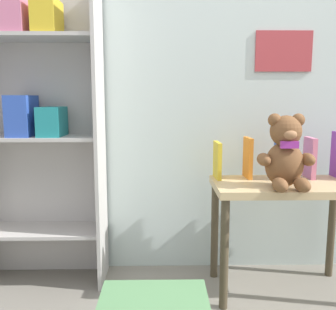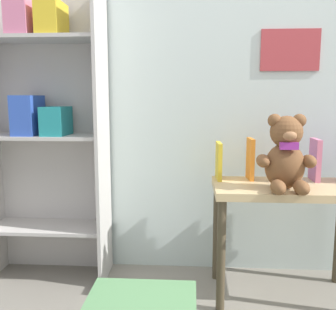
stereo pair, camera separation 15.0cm
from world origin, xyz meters
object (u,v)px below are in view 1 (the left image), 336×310
book_standing_pink (310,158)px  teddy_bear (286,154)px  book_standing_blue (280,160)px  display_table (284,201)px  bookshelf_side (40,118)px  book_standing_orange (248,158)px  book_standing_yellow (217,160)px

book_standing_pink → teddy_bear: bearing=-133.0°
book_standing_blue → display_table: bearing=-91.4°
teddy_bear → book_standing_pink: (0.19, 0.20, -0.05)m
bookshelf_side → display_table: (1.23, -0.17, -0.40)m
teddy_bear → book_standing_pink: bearing=46.2°
teddy_bear → book_standing_blue: teddy_bear is taller
bookshelf_side → book_standing_pink: bearing=-2.4°
book_standing_orange → book_standing_pink: bearing=-4.2°
display_table → book_standing_pink: 0.28m
book_standing_orange → book_standing_blue: book_standing_orange is taller
book_standing_orange → book_standing_blue: 0.16m
display_table → teddy_bear: 0.27m
book_standing_blue → book_standing_yellow: bearing=176.7°
book_standing_yellow → display_table: bearing=-21.4°
bookshelf_side → book_standing_yellow: (0.92, -0.06, -0.21)m
display_table → teddy_bear: bearing=-111.7°
display_table → teddy_bear: size_ratio=2.05×
teddy_bear → book_standing_yellow: teddy_bear is taller
book_standing_pink → bookshelf_side: bearing=178.4°
display_table → book_standing_pink: (0.16, 0.11, 0.20)m
teddy_bear → book_standing_pink: teddy_bear is taller
display_table → book_standing_blue: 0.21m
book_standing_orange → book_standing_yellow: bearing=-179.1°
display_table → book_standing_blue: book_standing_blue is taller
book_standing_orange → display_table: bearing=-40.2°
book_standing_blue → book_standing_pink: (0.16, 0.01, 0.01)m
book_standing_pink → book_standing_blue: bearing=-174.3°
bookshelf_side → book_standing_blue: bookshelf_side is taller
bookshelf_side → book_standing_orange: bearing=-2.7°
book_standing_yellow → teddy_bear: bearing=-37.4°
bookshelf_side → book_standing_pink: 1.41m
bookshelf_side → book_standing_orange: size_ratio=7.39×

